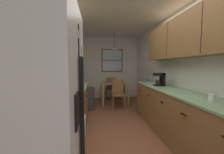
{
  "coord_description": "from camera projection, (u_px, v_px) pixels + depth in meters",
  "views": [
    {
      "loc": [
        -0.48,
        -2.24,
        1.35
      ],
      "look_at": [
        -0.06,
        1.35,
        1.06
      ],
      "focal_mm": 22.25,
      "sensor_mm": 36.0,
      "label": 1
    }
  ],
  "objects": [
    {
      "name": "ground_plane",
      "position": [
        116.0,
        121.0,
        3.38
      ],
      "size": [
        12.0,
        12.0,
        0.0
      ],
      "primitive_type": "plane",
      "color": "brown"
    },
    {
      "name": "wall_left",
      "position": [
        57.0,
        69.0,
        3.12
      ],
      "size": [
        0.1,
        9.0,
        2.55
      ],
      "primitive_type": "cube",
      "color": "white",
      "rests_on": "ground"
    },
    {
      "name": "wall_right",
      "position": [
        170.0,
        69.0,
        3.43
      ],
      "size": [
        0.1,
        9.0,
        2.55
      ],
      "primitive_type": "cube",
      "color": "white",
      "rests_on": "ground"
    },
    {
      "name": "wall_back",
      "position": [
        107.0,
        68.0,
        5.9
      ],
      "size": [
        4.4,
        0.1,
        2.55
      ],
      "primitive_type": "cube",
      "color": "white",
      "rests_on": "ground"
    },
    {
      "name": "ceiling_slab",
      "position": [
        116.0,
        12.0,
        3.17
      ],
      "size": [
        4.4,
        9.0,
        0.08
      ],
      "primitive_type": "cube",
      "color": "white"
    },
    {
      "name": "refrigerator",
      "position": [
        31.0,
        128.0,
        1.01
      ],
      "size": [
        0.73,
        0.78,
        1.79
      ],
      "color": "white",
      "rests_on": "ground"
    },
    {
      "name": "stove_range",
      "position": [
        56.0,
        135.0,
        1.76
      ],
      "size": [
        0.66,
        0.65,
        1.1
      ],
      "color": "silver",
      "rests_on": "ground"
    },
    {
      "name": "microwave_over_range",
      "position": [
        42.0,
        36.0,
        1.65
      ],
      "size": [
        0.39,
        0.59,
        0.36
      ],
      "color": "black"
    },
    {
      "name": "counter_left",
      "position": [
        72.0,
        108.0,
        2.98
      ],
      "size": [
        0.64,
        1.8,
        0.9
      ],
      "color": "brown",
      "rests_on": "ground"
    },
    {
      "name": "upper_cabinets_left",
      "position": [
        62.0,
        38.0,
        2.79
      ],
      "size": [
        0.33,
        1.88,
        0.73
      ],
      "color": "brown"
    },
    {
      "name": "counter_right",
      "position": [
        177.0,
        115.0,
        2.54
      ],
      "size": [
        0.64,
        3.16,
        0.9
      ],
      "color": "brown",
      "rests_on": "ground"
    },
    {
      "name": "upper_cabinets_right",
      "position": [
        190.0,
        35.0,
        2.4
      ],
      "size": [
        0.33,
        2.84,
        0.75
      ],
      "color": "brown"
    },
    {
      "name": "dining_table",
      "position": [
        115.0,
        86.0,
        4.97
      ],
      "size": [
        0.92,
        0.71,
        0.75
      ],
      "color": "#A87F51",
      "rests_on": "ground"
    },
    {
      "name": "dining_chair_near",
      "position": [
        118.0,
        93.0,
        4.43
      ],
      "size": [
        0.4,
        0.4,
        0.9
      ],
      "color": "brown",
      "rests_on": "ground"
    },
    {
      "name": "dining_chair_far",
      "position": [
        111.0,
        87.0,
        5.53
      ],
      "size": [
        0.42,
        0.42,
        0.9
      ],
      "color": "brown",
      "rests_on": "ground"
    },
    {
      "name": "pendant_light",
      "position": [
        115.0,
        49.0,
        4.86
      ],
      "size": [
        0.33,
        0.33,
        0.66
      ],
      "color": "black"
    },
    {
      "name": "back_window",
      "position": [
        112.0,
        60.0,
        5.83
      ],
      "size": [
        0.89,
        0.05,
        0.95
      ],
      "color": "brown"
    },
    {
      "name": "trash_bin",
      "position": [
        89.0,
        98.0,
        4.33
      ],
      "size": [
        0.36,
        0.36,
        0.69
      ],
      "primitive_type": "cylinder",
      "color": "#3F3F42",
      "rests_on": "ground"
    },
    {
      "name": "storage_canister",
      "position": [
        64.0,
        88.0,
        2.27
      ],
      "size": [
        0.12,
        0.12,
        0.18
      ],
      "color": "#265999",
      "rests_on": "counter_left"
    },
    {
      "name": "dish_towel",
      "position": [
        85.0,
        126.0,
        1.96
      ],
      "size": [
        0.02,
        0.16,
        0.24
      ],
      "primitive_type": "cube",
      "color": "silver"
    },
    {
      "name": "coffee_maker",
      "position": [
        160.0,
        79.0,
        3.15
      ],
      "size": [
        0.22,
        0.18,
        0.29
      ],
      "color": "black",
      "rests_on": "counter_right"
    },
    {
      "name": "mug_by_coffeemaker",
      "position": [
        146.0,
        80.0,
        3.93
      ],
      "size": [
        0.13,
        0.09,
        0.11
      ],
      "color": "#335999",
      "rests_on": "counter_right"
    },
    {
      "name": "mug_spare",
      "position": [
        212.0,
        98.0,
        1.77
      ],
      "size": [
        0.11,
        0.07,
        0.09
      ],
      "color": "white",
      "rests_on": "counter_right"
    }
  ]
}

